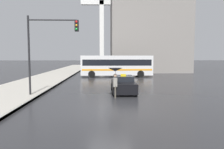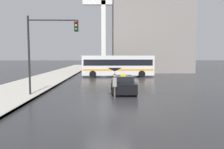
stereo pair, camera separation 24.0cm
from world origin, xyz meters
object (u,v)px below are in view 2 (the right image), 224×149
object	(u,v)px
city_bus	(118,65)
traffic_light	(48,41)
pedestrian_with_umbrella	(115,74)
monument_cross	(103,17)
taxi	(123,85)

from	to	relation	value
city_bus	traffic_light	xyz separation A→B (m)	(-5.82, -15.61, 2.36)
city_bus	traffic_light	world-z (taller)	traffic_light
city_bus	pedestrian_with_umbrella	xyz separation A→B (m)	(-1.05, -16.24, 0.01)
city_bus	monument_cross	xyz separation A→B (m)	(-2.26, 15.04, 9.42)
taxi	pedestrian_with_umbrella	distance (m)	2.63
pedestrian_with_umbrella	traffic_light	bearing A→B (deg)	85.55
taxi	monument_cross	xyz separation A→B (m)	(-1.98, 29.00, 10.47)
taxi	pedestrian_with_umbrella	xyz separation A→B (m)	(-0.77, -2.28, 1.07)
city_bus	traffic_light	distance (m)	16.83
traffic_light	pedestrian_with_umbrella	bearing A→B (deg)	-7.50
pedestrian_with_umbrella	traffic_light	size ratio (longest dim) A/B	0.37
taxi	pedestrian_with_umbrella	bearing A→B (deg)	71.28
traffic_light	taxi	bearing A→B (deg)	16.58
monument_cross	taxi	bearing A→B (deg)	-86.10
taxi	monument_cross	bearing A→B (deg)	-86.10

